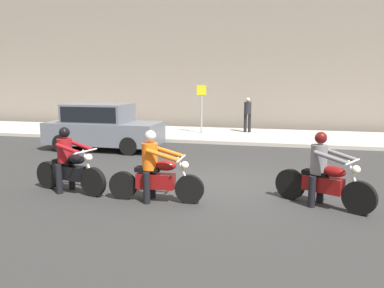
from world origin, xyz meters
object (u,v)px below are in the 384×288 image
motorcycle_with_rider_crimson (69,166)px  motorcycle_with_rider_gray (323,177)px  street_sign_post (201,104)px  pedestrian_bystander (248,112)px  parked_sedan_slate_gray (102,126)px  motorcycle_with_rider_orange_stripe (155,173)px

motorcycle_with_rider_crimson → motorcycle_with_rider_gray: bearing=3.3°
motorcycle_with_rider_gray → street_sign_post: (-4.60, 9.25, 0.87)m
motorcycle_with_rider_gray → street_sign_post: street_sign_post is taller
street_sign_post → pedestrian_bystander: bearing=22.6°
parked_sedan_slate_gray → pedestrian_bystander: bearing=46.0°
motorcycle_with_rider_gray → pedestrian_bystander: (-2.57, 10.09, 0.45)m
motorcycle_with_rider_orange_stripe → parked_sedan_slate_gray: size_ratio=0.50×
street_sign_post → motorcycle_with_rider_orange_stripe: bearing=-83.5°
pedestrian_bystander → motorcycle_with_rider_crimson: bearing=-106.6°
motorcycle_with_rider_orange_stripe → motorcycle_with_rider_gray: (3.50, 0.50, 0.00)m
parked_sedan_slate_gray → street_sign_post: 5.16m
motorcycle_with_rider_gray → motorcycle_with_rider_crimson: (-5.68, -0.33, -0.00)m
pedestrian_bystander → motorcycle_with_rider_gray: bearing=-75.7°
motorcycle_with_rider_crimson → street_sign_post: size_ratio=0.92×
street_sign_post → motorcycle_with_rider_crimson: bearing=-96.4°
motorcycle_with_rider_orange_stripe → pedestrian_bystander: size_ratio=1.31×
motorcycle_with_rider_gray → parked_sedan_slate_gray: parked_sedan_slate_gray is taller
motorcycle_with_rider_gray → parked_sedan_slate_gray: size_ratio=0.46×
parked_sedan_slate_gray → pedestrian_bystander: size_ratio=2.61×
motorcycle_with_rider_gray → motorcycle_with_rider_crimson: 5.69m
street_sign_post → motorcycle_with_rider_gray: bearing=-63.5°
motorcycle_with_rider_orange_stripe → street_sign_post: 9.85m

